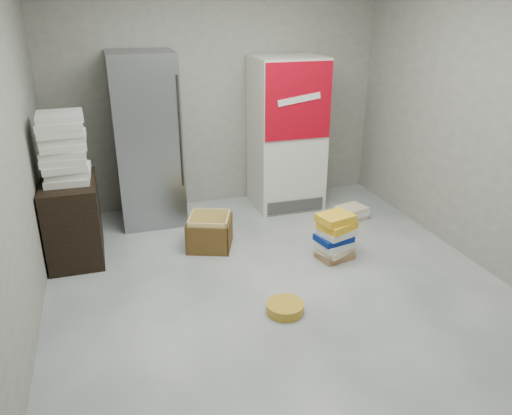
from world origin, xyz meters
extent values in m
plane|color=silver|center=(0.00, 0.00, 0.00)|extent=(5.00, 5.00, 0.00)
cube|color=#A19B91|center=(0.00, 2.50, 1.40)|extent=(4.00, 0.04, 2.80)
cube|color=#A19B91|center=(-2.00, 0.00, 1.40)|extent=(0.04, 5.00, 2.80)
cube|color=#A19B91|center=(2.00, 0.00, 1.40)|extent=(0.04, 5.00, 2.80)
cube|color=#94969C|center=(-0.90, 2.13, 0.95)|extent=(0.70, 0.70, 1.90)
cylinder|color=#333333|center=(-0.58, 1.77, 1.10)|extent=(0.02, 0.02, 1.19)
cube|color=silver|center=(0.75, 2.13, 0.90)|extent=(0.80, 0.70, 1.80)
cube|color=#B20516|center=(0.75, 1.77, 1.35)|extent=(0.78, 0.02, 0.85)
cube|color=white|center=(0.75, 1.75, 1.38)|extent=(0.50, 0.01, 0.14)
cube|color=#3F3F3F|center=(0.75, 1.77, 0.10)|extent=(0.70, 0.02, 0.15)
cube|color=black|center=(-1.73, 1.40, 0.40)|extent=(0.50, 0.80, 0.80)
cube|color=silver|center=(-1.72, 1.39, 0.83)|extent=(0.41, 0.41, 0.06)
cube|color=silver|center=(-1.71, 1.41, 0.90)|extent=(0.41, 0.41, 0.06)
cube|color=silver|center=(-1.73, 1.39, 0.96)|extent=(0.42, 0.42, 0.06)
cube|color=silver|center=(-1.73, 1.39, 1.03)|extent=(0.41, 0.41, 0.06)
cube|color=silver|center=(-1.73, 1.40, 1.09)|extent=(0.40, 0.40, 0.06)
cube|color=silver|center=(-1.72, 1.40, 1.16)|extent=(0.42, 0.42, 0.06)
cube|color=silver|center=(-1.71, 1.41, 1.22)|extent=(0.40, 0.40, 0.06)
cube|color=silver|center=(-1.72, 1.40, 1.29)|extent=(0.42, 0.42, 0.06)
cube|color=silver|center=(-1.73, 1.39, 1.35)|extent=(0.41, 0.41, 0.06)
cube|color=silver|center=(-1.71, 1.40, 1.42)|extent=(0.42, 0.42, 0.06)
cube|color=#997048|center=(0.72, 0.61, 0.03)|extent=(0.37, 0.32, 0.07)
cube|color=beige|center=(0.72, 0.60, 0.10)|extent=(0.40, 0.37, 0.06)
cube|color=white|center=(0.70, 0.59, 0.17)|extent=(0.38, 0.34, 0.07)
cube|color=navy|center=(0.69, 0.59, 0.23)|extent=(0.37, 0.32, 0.06)
cube|color=white|center=(0.72, 0.59, 0.30)|extent=(0.39, 0.34, 0.07)
cube|color=yellow|center=(0.71, 0.59, 0.37)|extent=(0.40, 0.36, 0.07)
cube|color=yellow|center=(0.69, 0.59, 0.44)|extent=(0.38, 0.33, 0.08)
cube|color=beige|center=(1.32, 1.46, 0.03)|extent=(0.38, 0.32, 0.05)
cube|color=white|center=(1.33, 1.44, 0.08)|extent=(0.38, 0.32, 0.05)
cube|color=beige|center=(1.32, 1.43, 0.13)|extent=(0.39, 0.34, 0.05)
cube|color=yellow|center=(-0.42, 1.22, 0.01)|extent=(0.53, 0.53, 0.01)
cube|color=brown|center=(-0.34, 1.42, 0.15)|extent=(0.41, 0.16, 0.31)
cube|color=brown|center=(-0.49, 1.02, 0.15)|extent=(0.41, 0.16, 0.31)
cube|color=brown|center=(-0.61, 1.29, 0.15)|extent=(0.16, 0.41, 0.31)
cube|color=brown|center=(-0.22, 1.14, 0.15)|extent=(0.16, 0.41, 0.31)
cube|color=yellow|center=(-0.35, 1.40, 0.18)|extent=(0.37, 0.15, 0.35)
cube|color=yellow|center=(-0.48, 1.04, 0.18)|extent=(0.37, 0.15, 0.35)
cube|color=yellow|center=(-0.60, 1.29, 0.18)|extent=(0.15, 0.37, 0.35)
cube|color=yellow|center=(-0.24, 1.15, 0.18)|extent=(0.15, 0.37, 0.35)
cylinder|color=gold|center=(-0.08, -0.13, 0.04)|extent=(0.34, 0.34, 0.08)
camera|label=1|loc=(-1.34, -3.38, 2.37)|focal=35.00mm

